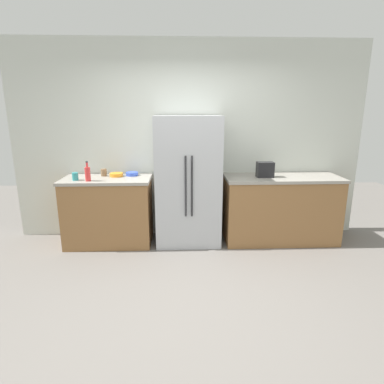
% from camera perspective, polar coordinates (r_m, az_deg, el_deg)
% --- Properties ---
extents(ground_plane, '(10.02, 10.02, 0.00)m').
position_cam_1_polar(ground_plane, '(3.43, 0.47, -17.66)').
color(ground_plane, slate).
extents(kitchen_back_panel, '(5.01, 0.10, 2.77)m').
position_cam_1_polar(kitchen_back_panel, '(4.65, -0.54, 9.07)').
color(kitchen_back_panel, silver).
rests_on(kitchen_back_panel, ground_plane).
extents(counter_left, '(1.18, 0.65, 0.94)m').
position_cam_1_polar(counter_left, '(4.57, -14.70, -3.26)').
color(counter_left, olive).
rests_on(counter_left, ground_plane).
extents(counter_right, '(1.59, 0.65, 0.94)m').
position_cam_1_polar(counter_right, '(4.69, 15.54, -2.89)').
color(counter_right, olive).
rests_on(counter_right, ground_plane).
extents(refrigerator, '(0.88, 0.63, 1.76)m').
position_cam_1_polar(refrigerator, '(4.36, -0.71, 1.93)').
color(refrigerator, '#B2B5BA').
rests_on(refrigerator, ground_plane).
extents(toaster, '(0.23, 0.15, 0.21)m').
position_cam_1_polar(toaster, '(4.45, 12.97, 3.95)').
color(toaster, black).
rests_on(toaster, counter_right).
extents(bottle_a, '(0.07, 0.07, 0.26)m').
position_cam_1_polar(bottle_a, '(4.31, -18.22, 3.17)').
color(bottle_a, red).
rests_on(bottle_a, counter_left).
extents(cup_a, '(0.08, 0.08, 0.10)m').
position_cam_1_polar(cup_a, '(4.59, -15.55, 3.40)').
color(cup_a, brown).
rests_on(cup_a, counter_left).
extents(cup_b, '(0.08, 0.08, 0.10)m').
position_cam_1_polar(cup_b, '(4.41, -20.23, 2.63)').
color(cup_b, teal).
rests_on(cup_b, counter_left).
extents(bowl_a, '(0.17, 0.17, 0.05)m').
position_cam_1_polar(bowl_a, '(4.53, -10.72, 3.22)').
color(bowl_a, blue).
rests_on(bowl_a, counter_left).
extents(bowl_b, '(0.18, 0.18, 0.05)m').
position_cam_1_polar(bowl_b, '(4.52, -13.42, 3.03)').
color(bowl_b, orange).
rests_on(bowl_b, counter_left).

